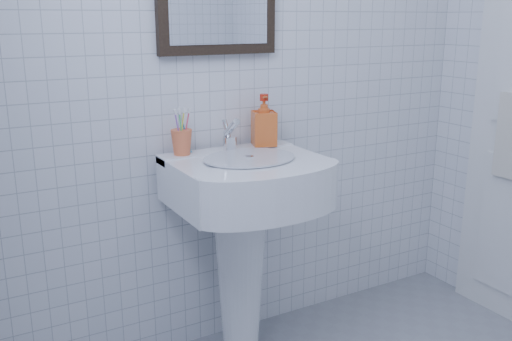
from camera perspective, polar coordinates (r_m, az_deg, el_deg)
wall_back at (r=2.40m, az=-0.18°, el=11.91°), size 2.20×0.02×2.50m
washbasin at (r=2.27m, az=-1.33°, el=-5.43°), size 0.57×0.42×0.88m
faucet at (r=2.26m, az=-2.63°, el=3.35°), size 0.06×0.12×0.14m
toothbrush_cup at (r=2.21m, az=-7.44°, el=2.83°), size 0.09×0.09×0.10m
soap_dispenser at (r=2.34m, az=0.80°, el=5.05°), size 0.12×0.12×0.21m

